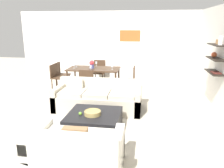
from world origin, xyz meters
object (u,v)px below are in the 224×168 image
object	(u,v)px
wine_glass_left_near	(74,65)
centerpiece_vase	(92,64)
decorative_bowl	(93,113)
dining_chair_left_far	(61,73)
coffee_table	(94,122)
loveseat_white	(76,152)
wine_glass_left_far	(76,64)
dining_table	(94,70)
apple_on_coffee_table	(80,114)
dining_chair_left_near	(56,75)
wine_glass_head	(96,63)
dining_chair_right_near	(131,78)
wine_glass_foot	(91,67)
dining_chair_head	(99,70)
sofa_beige	(98,99)
dining_chair_foot	(87,81)
wine_glass_right_near	(112,66)

from	to	relation	value
wine_glass_left_near	centerpiece_vase	world-z (taller)	centerpiece_vase
decorative_bowl	dining_chair_left_far	world-z (taller)	dining_chair_left_far
coffee_table	centerpiece_vase	xyz separation A→B (m)	(-0.79, 3.03, 0.69)
loveseat_white	wine_glass_left_far	world-z (taller)	wine_glass_left_far
decorative_bowl	dining_table	size ratio (longest dim) A/B	0.20
apple_on_coffee_table	centerpiece_vase	xyz separation A→B (m)	(-0.53, 3.17, 0.47)
dining_table	dining_chair_left_near	world-z (taller)	dining_chair_left_near
loveseat_white	decorative_bowl	world-z (taller)	loveseat_white
loveseat_white	dining_table	size ratio (longest dim) A/B	0.80
dining_chair_left_near	wine_glass_head	bearing A→B (deg)	26.16
dining_chair_right_near	wine_glass_foot	size ratio (longest dim) A/B	5.13
coffee_table	wine_glass_foot	distance (m)	2.81
loveseat_white	dining_chair_left_far	world-z (taller)	dining_chair_left_far
dining_table	wine_glass_left_near	distance (m)	0.69
dining_chair_head	wine_glass_head	size ratio (longest dim) A/B	5.38
sofa_beige	decorative_bowl	size ratio (longest dim) A/B	6.46
dining_chair_head	dining_chair_right_near	xyz separation A→B (m)	(1.28, -1.10, 0.00)
dining_table	dining_chair_foot	world-z (taller)	dining_chair_foot
sofa_beige	coffee_table	size ratio (longest dim) A/B	2.05
wine_glass_foot	centerpiece_vase	xyz separation A→B (m)	(-0.06, 0.40, 0.02)
dining_chair_left_far	dining_chair_foot	world-z (taller)	same
dining_table	decorative_bowl	bearing A→B (deg)	-77.14
wine_glass_head	wine_glass_left_far	bearing A→B (deg)	-155.62
wine_glass_right_near	dining_chair_right_near	bearing A→B (deg)	-8.77
dining_table	dining_chair_left_far	size ratio (longest dim) A/B	1.98
wine_glass_left_far	dining_table	bearing A→B (deg)	-10.16
apple_on_coffee_table	loveseat_white	bearing A→B (deg)	-76.34
dining_chair_left_far	coffee_table	bearing A→B (deg)	-58.41
decorative_bowl	wine_glass_foot	distance (m)	2.83
dining_chair_foot	dining_chair_left_near	world-z (taller)	same
dining_chair_right_near	wine_glass_left_far	size ratio (longest dim) A/B	5.69
dining_chair_right_near	wine_glass_left_far	distance (m)	1.99
dining_chair_foot	dining_chair_head	world-z (taller)	same
wine_glass_right_near	wine_glass_head	bearing A→B (deg)	140.93
apple_on_coffee_table	wine_glass_right_near	world-z (taller)	wine_glass_right_near
apple_on_coffee_table	dining_chair_left_far	world-z (taller)	dining_chair_left_far
centerpiece_vase	dining_chair_left_near	bearing A→B (deg)	-170.58
sofa_beige	decorative_bowl	xyz separation A→B (m)	(0.17, -1.27, 0.14)
dining_chair_foot	wine_glass_left_far	xyz separation A→B (m)	(-0.66, 1.00, 0.35)
apple_on_coffee_table	wine_glass_left_near	bearing A→B (deg)	110.12
loveseat_white	wine_glass_left_near	world-z (taller)	wine_glass_left_near
dining_chair_foot	loveseat_white	bearing A→B (deg)	-77.78
dining_chair_right_near	wine_glass_foot	xyz separation A→B (m)	(-1.28, -0.20, 0.36)
apple_on_coffee_table	dining_chair_left_far	bearing A→B (deg)	117.22
decorative_bowl	wine_glass_head	world-z (taller)	wine_glass_head
dining_chair_right_near	dining_chair_head	bearing A→B (deg)	139.43
wine_glass_foot	wine_glass_left_near	distance (m)	0.72
dining_chair_head	centerpiece_vase	distance (m)	0.97
dining_chair_head	dining_chair_right_near	bearing A→B (deg)	-40.57
sofa_beige	wine_glass_head	xyz separation A→B (m)	(-0.54, 2.26, 0.57)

